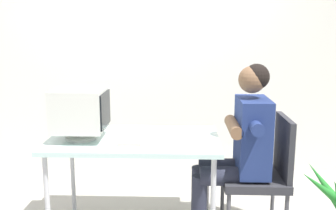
{
  "coord_description": "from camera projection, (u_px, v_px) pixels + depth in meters",
  "views": [
    {
      "loc": [
        0.35,
        -2.74,
        1.54
      ],
      "look_at": [
        0.25,
        0.0,
        0.99
      ],
      "focal_mm": 41.1,
      "sensor_mm": 36.0,
      "label": 1
    }
  ],
  "objects": [
    {
      "name": "crt_monitor",
      "position": [
        80.0,
        110.0,
        2.78
      ],
      "size": [
        0.37,
        0.37,
        0.37
      ],
      "color": "silver",
      "rests_on": "desk"
    },
    {
      "name": "office_chair",
      "position": [
        263.0,
        170.0,
        2.84
      ],
      "size": [
        0.46,
        0.46,
        0.91
      ],
      "color": "#4C4C51",
      "rests_on": "ground_plane"
    },
    {
      "name": "keyboard",
      "position": [
        132.0,
        136.0,
        2.84
      ],
      "size": [
        0.17,
        0.42,
        0.03
      ],
      "color": "beige",
      "rests_on": "desk"
    },
    {
      "name": "person_seated",
      "position": [
        239.0,
        144.0,
        2.81
      ],
      "size": [
        0.67,
        0.59,
        1.3
      ],
      "color": "navy",
      "rests_on": "ground_plane"
    },
    {
      "name": "desk",
      "position": [
        134.0,
        145.0,
        2.86
      ],
      "size": [
        1.26,
        0.74,
        0.74
      ],
      "color": "#B7B7BC",
      "rests_on": "ground_plane"
    },
    {
      "name": "wall_back",
      "position": [
        177.0,
        32.0,
        4.07
      ],
      "size": [
        8.0,
        0.1,
        3.0
      ],
      "primitive_type": "cube",
      "color": "silver",
      "rests_on": "ground_plane"
    }
  ]
}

